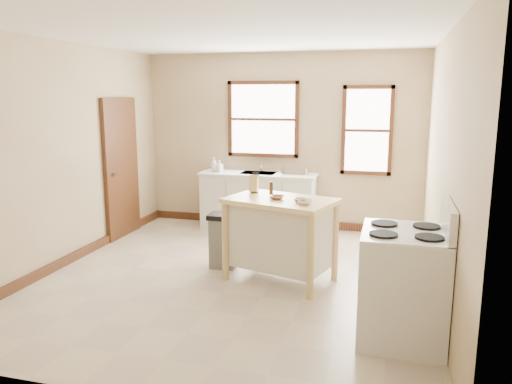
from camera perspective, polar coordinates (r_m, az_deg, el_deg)
floor at (r=6.04m, az=-2.37°, el=-9.72°), size 5.00×5.00×0.00m
ceiling at (r=5.68m, az=-2.61°, el=17.70°), size 5.00×5.00×0.00m
wall_back at (r=8.10m, az=2.90°, el=5.80°), size 4.50×0.04×2.80m
wall_left at (r=6.72m, az=-21.13°, el=3.99°), size 0.04×5.00×2.80m
wall_right at (r=5.46m, az=20.68°, el=2.53°), size 0.04×5.00×2.80m
window_main at (r=8.12m, az=0.81°, el=8.30°), size 1.17×0.06×1.22m
window_side at (r=7.89m, az=12.58°, el=6.87°), size 0.77×0.06×1.37m
door_left at (r=7.82m, az=-15.13°, el=2.66°), size 0.06×0.90×2.10m
baseboard_back at (r=8.30m, az=2.77°, el=-3.47°), size 4.50×0.04×0.12m
baseboard_left at (r=6.98m, az=-20.16°, el=-6.99°), size 0.04×5.00×0.12m
sink_counter at (r=8.02m, az=0.28°, el=-1.03°), size 1.86×0.62×0.92m
faucet at (r=8.09m, az=0.62°, el=3.17°), size 0.03×0.03×0.22m
soap_bottle_a at (r=8.07m, az=-4.83°, el=3.15°), size 0.10×0.10×0.23m
soap_bottle_b at (r=8.03m, az=-4.19°, el=2.97°), size 0.11×0.11×0.19m
dish_rack at (r=7.79m, az=4.52°, el=2.38°), size 0.47×0.40×0.10m
kitchen_island at (r=5.81m, az=2.78°, el=-5.48°), size 1.36×1.07×0.98m
knife_block at (r=6.03m, az=-0.24°, el=0.88°), size 0.10×0.10×0.20m
pepper_grinder at (r=5.93m, az=1.74°, el=0.46°), size 0.05×0.05×0.15m
bowl_a at (r=5.65m, az=2.40°, el=-0.63°), size 0.18×0.18×0.04m
bowl_b at (r=5.55m, az=5.11°, el=-0.92°), size 0.17×0.17×0.04m
bowl_c at (r=5.42m, az=5.59°, el=-1.13°), size 0.22×0.22×0.05m
trash_bin at (r=6.29m, az=-3.72°, el=-5.57°), size 0.37×0.31×0.69m
gas_stove at (r=4.60m, az=16.49°, el=-8.63°), size 0.79×0.81×1.26m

